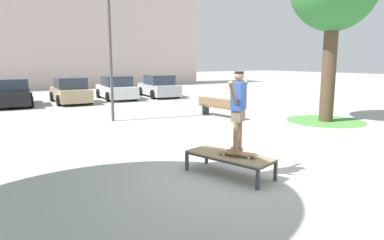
% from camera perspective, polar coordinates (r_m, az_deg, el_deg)
% --- Properties ---
extents(ground_plane, '(120.00, 120.00, 0.00)m').
position_cam_1_polar(ground_plane, '(7.81, 7.93, -8.69)').
color(ground_plane, '#A8A8A3').
extents(building_facade, '(30.91, 4.00, 11.80)m').
position_cam_1_polar(building_facade, '(34.62, -24.02, 14.62)').
color(building_facade, beige).
rests_on(building_facade, ground).
extents(skate_box, '(1.25, 2.04, 0.46)m').
position_cam_1_polar(skate_box, '(7.54, 6.16, -6.03)').
color(skate_box, '#38383D').
rests_on(skate_box, ground).
extents(skateboard, '(0.57, 0.80, 0.09)m').
position_cam_1_polar(skateboard, '(7.39, 7.46, -5.38)').
color(skateboard, '#9E754C').
rests_on(skateboard, skate_box).
extents(skater, '(0.91, 0.56, 1.69)m').
position_cam_1_polar(skater, '(7.20, 7.63, 2.29)').
color(skater, '#8E6647').
rests_on(skater, skateboard).
extents(grass_patch_near_right, '(3.13, 3.13, 0.01)m').
position_cam_1_polar(grass_patch_near_right, '(15.29, 21.09, -0.15)').
color(grass_patch_near_right, '#519342').
rests_on(grass_patch_near_right, ground).
extents(car_black, '(2.29, 4.37, 1.50)m').
position_cam_1_polar(car_black, '(21.47, -27.32, 3.93)').
color(car_black, black).
rests_on(car_black, ground).
extents(car_tan, '(2.09, 4.29, 1.50)m').
position_cam_1_polar(car_tan, '(21.68, -19.37, 4.51)').
color(car_tan, tan).
rests_on(car_tan, ground).
extents(car_white, '(2.19, 4.33, 1.50)m').
position_cam_1_polar(car_white, '(22.97, -12.35, 5.10)').
color(car_white, silver).
rests_on(car_white, ground).
extents(car_silver, '(2.28, 4.37, 1.50)m').
position_cam_1_polar(car_silver, '(24.03, -5.51, 5.47)').
color(car_silver, '#B7BABF').
rests_on(car_silver, ground).
extents(park_bench, '(0.77, 2.44, 0.83)m').
position_cam_1_polar(park_bench, '(15.32, 4.53, 2.17)').
color(park_bench, brown).
rests_on(park_bench, ground).
extents(light_post, '(0.36, 0.36, 5.83)m').
position_cam_1_polar(light_post, '(14.52, -13.43, 14.89)').
color(light_post, '#4C4C51').
rests_on(light_post, ground).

